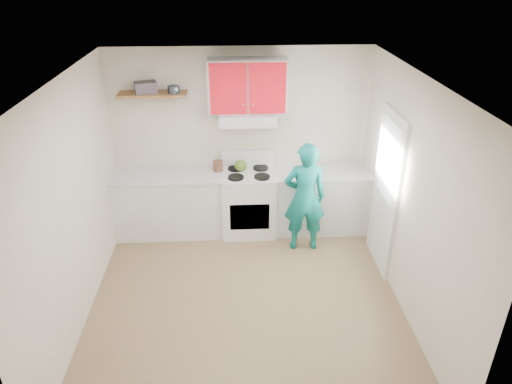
{
  "coord_description": "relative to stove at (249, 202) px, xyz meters",
  "views": [
    {
      "loc": [
        -0.11,
        -4.32,
        3.65
      ],
      "look_at": [
        0.15,
        0.55,
        1.15
      ],
      "focal_mm": 32.54,
      "sensor_mm": 36.0,
      "label": 1
    }
  ],
  "objects": [
    {
      "name": "range_hood",
      "position": [
        0.0,
        0.1,
        1.24
      ],
      "size": [
        0.76,
        0.44,
        0.15
      ],
      "primitive_type": "cube",
      "color": "silver",
      "rests_on": "back_wall"
    },
    {
      "name": "ceiling",
      "position": [
        -0.1,
        -1.57,
        2.14
      ],
      "size": [
        3.6,
        3.8,
        0.04
      ],
      "primitive_type": "cube",
      "color": "white",
      "rests_on": "floor"
    },
    {
      "name": "counter_left",
      "position": [
        -1.14,
        0.02,
        -0.01
      ],
      "size": [
        1.52,
        0.6,
        0.9
      ],
      "primitive_type": "cube",
      "color": "silver",
      "rests_on": "floor"
    },
    {
      "name": "floor",
      "position": [
        -0.1,
        -1.57,
        -0.46
      ],
      "size": [
        3.8,
        3.8,
        0.0
      ],
      "primitive_type": "plane",
      "color": "brown",
      "rests_on": "ground"
    },
    {
      "name": "books",
      "position": [
        -1.33,
        0.17,
        1.65
      ],
      "size": [
        0.32,
        0.27,
        0.14
      ],
      "primitive_type": "cube",
      "rotation": [
        0.0,
        0.0,
        0.3
      ],
      "color": "#463D44",
      "rests_on": "shelf"
    },
    {
      "name": "door",
      "position": [
        1.68,
        -0.88,
        0.56
      ],
      "size": [
        0.05,
        0.85,
        2.05
      ],
      "primitive_type": "cube",
      "color": "white",
      "rests_on": "floor"
    },
    {
      "name": "front_wall",
      "position": [
        -0.1,
        -3.47,
        0.84
      ],
      "size": [
        3.6,
        0.04,
        2.6
      ],
      "primitive_type": "cube",
      "color": "beige",
      "rests_on": "floor"
    },
    {
      "name": "tin",
      "position": [
        -0.97,
        0.15,
        1.63
      ],
      "size": [
        0.19,
        0.19,
        0.1
      ],
      "primitive_type": "cylinder",
      "rotation": [
        0.0,
        0.0,
        -0.24
      ],
      "color": "#333D4C",
      "rests_on": "shelf"
    },
    {
      "name": "stove",
      "position": [
        0.0,
        0.0,
        0.0
      ],
      "size": [
        0.76,
        0.65,
        0.92
      ],
      "primitive_type": "cube",
      "color": "white",
      "rests_on": "floor"
    },
    {
      "name": "back_wall",
      "position": [
        -0.1,
        0.32,
        0.84
      ],
      "size": [
        3.6,
        0.04,
        2.6
      ],
      "primitive_type": "cube",
      "color": "beige",
      "rests_on": "floor"
    },
    {
      "name": "cutting_board",
      "position": [
        0.79,
        0.05,
        0.45
      ],
      "size": [
        0.32,
        0.24,
        0.02
      ],
      "primitive_type": "cube",
      "rotation": [
        0.0,
        0.0,
        0.05
      ],
      "color": "olive",
      "rests_on": "counter_right"
    },
    {
      "name": "shelf",
      "position": [
        -1.25,
        0.18,
        1.56
      ],
      "size": [
        0.9,
        0.3,
        0.04
      ],
      "primitive_type": "cube",
      "color": "brown",
      "rests_on": "back_wall"
    },
    {
      "name": "right_wall",
      "position": [
        1.7,
        -1.57,
        0.84
      ],
      "size": [
        0.04,
        3.8,
        2.6
      ],
      "primitive_type": "cube",
      "color": "beige",
      "rests_on": "floor"
    },
    {
      "name": "counter_right",
      "position": [
        1.04,
        0.02,
        -0.01
      ],
      "size": [
        1.32,
        0.6,
        0.9
      ],
      "primitive_type": "cube",
      "color": "silver",
      "rests_on": "floor"
    },
    {
      "name": "person",
      "position": [
        0.73,
        -0.49,
        0.31
      ],
      "size": [
        0.56,
        0.37,
        1.55
      ],
      "primitive_type": "imported",
      "rotation": [
        0.0,
        0.0,
        3.14
      ],
      "color": "#0D766E",
      "rests_on": "floor"
    },
    {
      "name": "upper_cabinets",
      "position": [
        0.0,
        0.16,
        1.66
      ],
      "size": [
        1.02,
        0.33,
        0.7
      ],
      "primitive_type": "cube",
      "color": "red",
      "rests_on": "back_wall"
    },
    {
      "name": "crock",
      "position": [
        -0.43,
        0.12,
        0.52
      ],
      "size": [
        0.14,
        0.14,
        0.17
      ],
      "primitive_type": "cylinder",
      "rotation": [
        0.0,
        0.0,
        -0.02
      ],
      "color": "#4E2F22",
      "rests_on": "counter_left"
    },
    {
      "name": "silicone_mat",
      "position": [
        1.51,
        0.07,
        0.44
      ],
      "size": [
        0.36,
        0.33,
        0.01
      ],
      "primitive_type": "cube",
      "rotation": [
        0.0,
        0.0,
        -0.32
      ],
      "color": "red",
      "rests_on": "counter_right"
    },
    {
      "name": "left_wall",
      "position": [
        -1.9,
        -1.57,
        0.84
      ],
      "size": [
        0.04,
        3.8,
        2.6
      ],
      "primitive_type": "cube",
      "color": "beige",
      "rests_on": "floor"
    },
    {
      "name": "kettle",
      "position": [
        -0.11,
        0.11,
        0.54
      ],
      "size": [
        0.22,
        0.22,
        0.16
      ],
      "primitive_type": "ellipsoid",
      "rotation": [
        0.0,
        0.0,
        -0.23
      ],
      "color": "#4C6E1F",
      "rests_on": "stove"
    },
    {
      "name": "door_glass",
      "position": [
        1.65,
        -0.88,
        0.99
      ],
      "size": [
        0.01,
        0.55,
        0.95
      ],
      "primitive_type": "cube",
      "color": "white",
      "rests_on": "door"
    }
  ]
}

